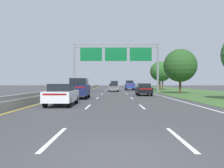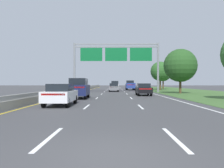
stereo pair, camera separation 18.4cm
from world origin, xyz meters
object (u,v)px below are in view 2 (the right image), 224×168
(car_silver_centre_lane_suv, at_px, (115,85))
(car_white_left_lane_sedan, at_px, (61,94))
(car_navy_left_lane_suv, at_px, (79,88))
(pickup_truck_blue, at_px, (130,85))
(car_grey_centre_lane_sedan, at_px, (114,87))
(roadside_tree_distant, at_px, (163,73))
(roadside_tree_mid, at_px, (180,65))
(car_black_right_lane_sedan, at_px, (143,89))
(overhead_sign_gantry, at_px, (116,57))
(roadside_tree_far, at_px, (160,71))

(car_silver_centre_lane_suv, height_order, car_white_left_lane_sedan, car_silver_centre_lane_suv)
(car_navy_left_lane_suv, distance_m, car_silver_centre_lane_suv, 32.53)
(pickup_truck_blue, relative_size, car_white_left_lane_sedan, 1.23)
(pickup_truck_blue, bearing_deg, car_white_left_lane_sedan, 168.05)
(car_grey_centre_lane_sedan, height_order, car_silver_centre_lane_suv, car_silver_centre_lane_suv)
(car_navy_left_lane_suv, height_order, roadside_tree_distant, roadside_tree_distant)
(car_grey_centre_lane_sedan, distance_m, roadside_tree_mid, 13.41)
(car_silver_centre_lane_suv, xyz_separation_m, roadside_tree_mid, (10.09, -20.71, 3.23))
(pickup_truck_blue, relative_size, car_black_right_lane_sedan, 1.23)
(overhead_sign_gantry, relative_size, car_black_right_lane_sedan, 3.41)
(roadside_tree_far, bearing_deg, car_silver_centre_lane_suv, 154.13)
(car_navy_left_lane_suv, xyz_separation_m, car_white_left_lane_sedan, (-0.16, -7.42, -0.28))
(car_navy_left_lane_suv, bearing_deg, pickup_truck_blue, -15.62)
(car_silver_centre_lane_suv, xyz_separation_m, roadside_tree_far, (10.11, -4.90, 3.12))
(overhead_sign_gantry, xyz_separation_m, car_navy_left_lane_suv, (-3.98, -16.18, -5.10))
(pickup_truck_blue, distance_m, roadside_tree_distant, 13.71)
(car_black_right_lane_sedan, relative_size, roadside_tree_mid, 0.64)
(car_black_right_lane_sedan, xyz_separation_m, roadside_tree_far, (6.41, 21.41, 3.40))
(car_silver_centre_lane_suv, relative_size, roadside_tree_far, 0.74)
(car_white_left_lane_sedan, height_order, roadside_tree_far, roadside_tree_far)
(overhead_sign_gantry, bearing_deg, car_white_left_lane_sedan, -99.96)
(roadside_tree_distant, bearing_deg, car_grey_centre_lane_sedan, -124.66)
(car_navy_left_lane_suv, height_order, car_white_left_lane_sedan, car_navy_left_lane_suv)
(overhead_sign_gantry, bearing_deg, roadside_tree_distant, 60.13)
(car_grey_centre_lane_sedan, height_order, roadside_tree_distant, roadside_tree_distant)
(overhead_sign_gantry, bearing_deg, pickup_truck_blue, 75.87)
(overhead_sign_gantry, relative_size, roadside_tree_mid, 2.19)
(overhead_sign_gantry, height_order, car_black_right_lane_sedan, overhead_sign_gantry)
(car_black_right_lane_sedan, relative_size, roadside_tree_far, 0.69)
(pickup_truck_blue, relative_size, car_silver_centre_lane_suv, 1.14)
(car_grey_centre_lane_sedan, xyz_separation_m, roadside_tree_distant, (13.37, 19.33, 3.46))
(pickup_truck_blue, bearing_deg, car_grey_centre_lane_sedan, 159.03)
(car_black_right_lane_sedan, distance_m, car_navy_left_lane_suv, 9.61)
(overhead_sign_gantry, relative_size, car_white_left_lane_sedan, 3.41)
(car_silver_centre_lane_suv, bearing_deg, roadside_tree_distant, -62.47)
(car_navy_left_lane_suv, distance_m, car_grey_centre_lane_sedan, 19.71)
(car_silver_centre_lane_suv, bearing_deg, overhead_sign_gantry, -177.86)
(car_navy_left_lane_suv, relative_size, roadside_tree_mid, 0.69)
(overhead_sign_gantry, height_order, car_navy_left_lane_suv, overhead_sign_gantry)
(overhead_sign_gantry, relative_size, car_grey_centre_lane_sedan, 3.39)
(roadside_tree_mid, bearing_deg, roadside_tree_distant, 83.62)
(car_black_right_lane_sedan, relative_size, car_white_left_lane_sedan, 1.00)
(car_navy_left_lane_suv, relative_size, car_white_left_lane_sedan, 1.08)
(pickup_truck_blue, relative_size, car_navy_left_lane_suv, 1.14)
(car_white_left_lane_sedan, bearing_deg, roadside_tree_mid, -36.96)
(overhead_sign_gantry, height_order, roadside_tree_distant, overhead_sign_gantry)
(car_grey_centre_lane_sedan, xyz_separation_m, roadside_tree_far, (10.36, 8.02, 3.40))
(pickup_truck_blue, xyz_separation_m, car_black_right_lane_sedan, (0.18, -23.48, -0.26))
(overhead_sign_gantry, distance_m, car_white_left_lane_sedan, 24.56)
(overhead_sign_gantry, height_order, roadside_tree_mid, overhead_sign_gantry)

